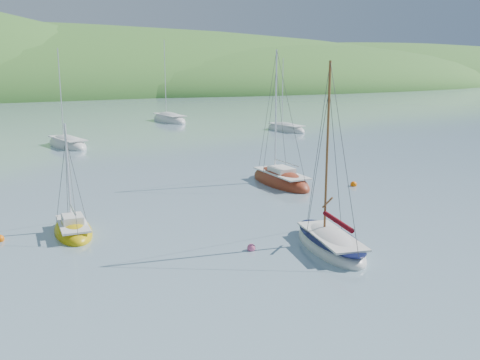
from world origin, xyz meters
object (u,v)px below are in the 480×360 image
sailboat_yellow (73,230)px  distant_sloop_d (286,130)px  sloop_red (280,181)px  daysailer_white (330,244)px  distant_sloop_b (169,120)px  distant_sloop_a (67,145)px

sailboat_yellow → distant_sloop_d: bearing=47.8°
distant_sloop_d → sloop_red: bearing=-128.5°
daysailer_white → sailboat_yellow: daysailer_white is taller
daysailer_white → distant_sloop_d: bearing=73.5°
distant_sloop_b → distant_sloop_d: (9.78, -18.62, -0.04)m
distant_sloop_a → distant_sloop_d: bearing=-9.1°
daysailer_white → distant_sloop_b: bearing=90.4°
distant_sloop_a → distant_sloop_b: 27.18m
sailboat_yellow → distant_sloop_d: distant_sloop_d is taller
distant_sloop_b → distant_sloop_a: bearing=-137.8°
sailboat_yellow → distant_sloop_b: (24.46, 51.22, 0.05)m
distant_sloop_a → distant_sloop_b: (19.01, 19.42, 0.03)m
sloop_red → distant_sloop_a: (-10.75, 26.69, -0.02)m
distant_sloop_a → distant_sloop_d: distant_sloop_a is taller
distant_sloop_a → distant_sloop_d: size_ratio=1.09×
distant_sloop_d → distant_sloop_a: bearing=176.4°
daysailer_white → sloop_red: sloop_red is taller
sailboat_yellow → distant_sloop_a: bearing=84.5°
daysailer_white → sloop_red: (5.49, 13.37, -0.01)m
sloop_red → distant_sloop_d: size_ratio=1.02×
sloop_red → distant_sloop_b: (8.27, 46.11, 0.01)m
sailboat_yellow → daysailer_white: bearing=-33.5°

